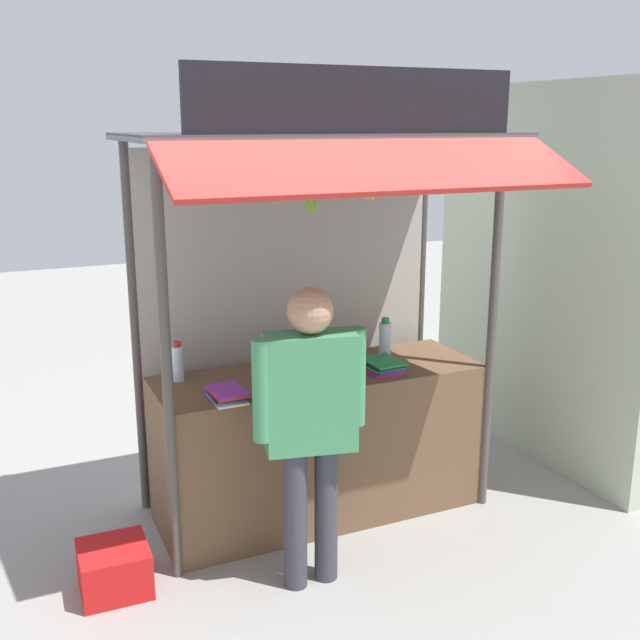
{
  "coord_description": "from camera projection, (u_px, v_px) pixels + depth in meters",
  "views": [
    {
      "loc": [
        -1.91,
        -4.27,
        2.57
      ],
      "look_at": [
        0.0,
        0.0,
        1.35
      ],
      "focal_mm": 42.44,
      "sensor_mm": 36.0,
      "label": 1
    }
  ],
  "objects": [
    {
      "name": "neighbour_wall",
      "position": [
        538.0,
        274.0,
        5.87
      ],
      "size": [
        0.2,
        2.4,
        2.87
      ],
      "primitive_type": "cube",
      "color": "#B3C3A5",
      "rests_on": "ground"
    },
    {
      "name": "magazine_stack_mid_left",
      "position": [
        227.0,
        395.0,
        4.41
      ],
      "size": [
        0.22,
        0.3,
        0.07
      ],
      "color": "blue",
      "rests_on": "stall_counter"
    },
    {
      "name": "water_bottle_right",
      "position": [
        303.0,
        343.0,
        5.16
      ],
      "size": [
        0.07,
        0.07,
        0.25
      ],
      "color": "silver",
      "rests_on": "stall_counter"
    },
    {
      "name": "water_bottle_mid_right",
      "position": [
        385.0,
        340.0,
        5.15
      ],
      "size": [
        0.08,
        0.08,
        0.29
      ],
      "color": "silver",
      "rests_on": "stall_counter"
    },
    {
      "name": "stall_counter",
      "position": [
        320.0,
        442.0,
        5.05
      ],
      "size": [
        2.15,
        0.73,
        1.0
      ],
      "primitive_type": "cube",
      "color": "brown",
      "rests_on": "ground"
    },
    {
      "name": "vendor_person",
      "position": [
        310.0,
        412.0,
        4.11
      ],
      "size": [
        0.66,
        0.31,
        1.74
      ],
      "rotation": [
        0.0,
        0.0,
        2.93
      ],
      "color": "#383842",
      "rests_on": "ground"
    },
    {
      "name": "magazine_stack_left",
      "position": [
        381.0,
        365.0,
        4.95
      ],
      "size": [
        0.25,
        0.31,
        0.07
      ],
      "color": "purple",
      "rests_on": "stall_counter"
    },
    {
      "name": "banana_bunch_inner_right",
      "position": [
        370.0,
        186.0,
        4.25
      ],
      "size": [
        0.09,
        0.1,
        0.23
      ],
      "color": "#332D23"
    },
    {
      "name": "banana_bunch_leftmost",
      "position": [
        311.0,
        200.0,
        4.12
      ],
      "size": [
        0.09,
        0.08,
        0.29
      ],
      "color": "#332D23"
    },
    {
      "name": "stall_structure",
      "position": [
        310.0,
        255.0,
        4.88
      ],
      "size": [
        2.35,
        1.63,
        2.86
      ],
      "color": "#4C4742",
      "rests_on": "ground"
    },
    {
      "name": "ground_plane",
      "position": [
        320.0,
        510.0,
        5.18
      ],
      "size": [
        20.0,
        20.0,
        0.0
      ],
      "primitive_type": "plane",
      "color": "gray"
    },
    {
      "name": "magazine_stack_front_right",
      "position": [
        318.0,
        380.0,
        4.65
      ],
      "size": [
        0.23,
        0.26,
        0.08
      ],
      "color": "red",
      "rests_on": "stall_counter"
    },
    {
      "name": "water_bottle_front_left",
      "position": [
        178.0,
        363.0,
        4.73
      ],
      "size": [
        0.07,
        0.07,
        0.26
      ],
      "color": "silver",
      "rests_on": "stall_counter"
    },
    {
      "name": "plastic_crate",
      "position": [
        114.0,
        569.0,
        4.26
      ],
      "size": [
        0.39,
        0.39,
        0.27
      ],
      "primitive_type": "cube",
      "rotation": [
        0.0,
        0.0,
        -0.02
      ],
      "color": "red",
      "rests_on": "ground"
    }
  ]
}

